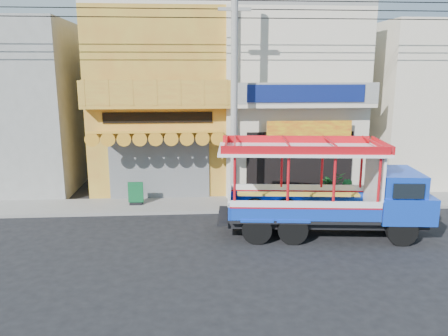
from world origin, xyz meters
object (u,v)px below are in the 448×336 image
object	(u,v)px
utility_pole	(238,82)
green_sign	(136,195)
songthaew_truck	(339,190)
potted_plant_b	(349,192)
potted_plant_a	(331,185)
potted_plant_c	(379,188)

from	to	relation	value
utility_pole	green_sign	size ratio (longest dim) A/B	29.95
utility_pole	songthaew_truck	xyz separation A→B (m)	(3.13, -2.77, -3.48)
potted_plant_b	green_sign	bearing A→B (deg)	30.15
green_sign	potted_plant_a	bearing A→B (deg)	2.41
potted_plant_c	songthaew_truck	bearing A→B (deg)	-2.58
utility_pole	potted_plant_a	xyz separation A→B (m)	(4.11, 1.09, -4.34)
utility_pole	potted_plant_b	world-z (taller)	utility_pole
songthaew_truck	potted_plant_b	size ratio (longest dim) A/B	7.15
potted_plant_a	songthaew_truck	bearing A→B (deg)	-123.23
potted_plant_a	potted_plant_c	bearing A→B (deg)	-19.63
utility_pole	potted_plant_b	distance (m)	6.37
utility_pole	green_sign	xyz separation A→B (m)	(-4.06, 0.75, -4.52)
green_sign	potted_plant_c	bearing A→B (deg)	1.77
utility_pole	songthaew_truck	world-z (taller)	utility_pole
songthaew_truck	potted_plant_b	xyz separation A→B (m)	(1.46, 3.05, -0.93)
songthaew_truck	green_sign	bearing A→B (deg)	153.94
green_sign	potted_plant_c	distance (m)	10.28
potted_plant_a	potted_plant_c	distance (m)	2.11
utility_pole	potted_plant_a	bearing A→B (deg)	14.91
potted_plant_a	potted_plant_b	size ratio (longest dim) A/B	1.15
potted_plant_a	potted_plant_c	world-z (taller)	potted_plant_a
green_sign	potted_plant_b	size ratio (longest dim) A/B	0.94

